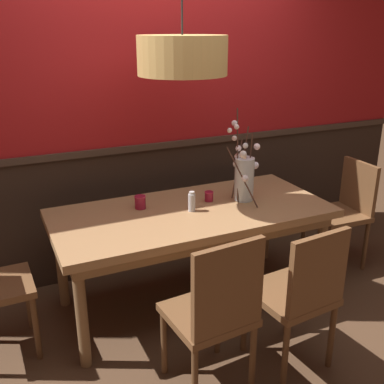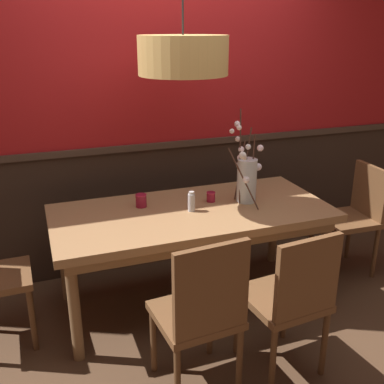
% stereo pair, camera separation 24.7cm
% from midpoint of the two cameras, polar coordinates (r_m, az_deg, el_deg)
% --- Properties ---
extents(ground_plane, '(24.00, 24.00, 0.00)m').
position_cam_midpoint_polar(ground_plane, '(3.51, -2.07, -13.43)').
color(ground_plane, '#4C3321').
extents(back_wall, '(4.85, 0.14, 2.85)m').
position_cam_midpoint_polar(back_wall, '(3.65, -6.87, 11.71)').
color(back_wall, '#2D2119').
rests_on(back_wall, ground).
extents(dining_table, '(1.92, 0.89, 0.74)m').
position_cam_midpoint_polar(dining_table, '(3.20, -2.21, -3.63)').
color(dining_table, '#997047').
rests_on(dining_table, ground).
extents(chair_near_side_right, '(0.46, 0.48, 0.92)m').
position_cam_midpoint_polar(chair_near_side_right, '(2.70, 10.68, -12.12)').
color(chair_near_side_right, brown).
rests_on(chair_near_side_right, ground).
extents(chair_head_east_end, '(0.45, 0.42, 0.90)m').
position_cam_midpoint_polar(chair_head_east_end, '(3.96, 16.77, -1.98)').
color(chair_head_east_end, brown).
rests_on(chair_head_east_end, ground).
extents(chair_near_side_left, '(0.46, 0.45, 0.95)m').
position_cam_midpoint_polar(chair_near_side_left, '(2.48, 0.03, -14.51)').
color(chair_near_side_left, brown).
rests_on(chair_near_side_left, ground).
extents(vase_with_blossoms, '(0.29, 0.35, 0.66)m').
position_cam_midpoint_polar(vase_with_blossoms, '(3.29, 4.36, 1.81)').
color(vase_with_blossoms, silver).
rests_on(vase_with_blossoms, dining_table).
extents(candle_holder_nearer_center, '(0.07, 0.07, 0.07)m').
position_cam_midpoint_polar(candle_holder_nearer_center, '(3.30, -0.01, -0.55)').
color(candle_holder_nearer_center, maroon).
rests_on(candle_holder_nearer_center, dining_table).
extents(candle_holder_nearer_edge, '(0.08, 0.08, 0.09)m').
position_cam_midpoint_polar(candle_holder_nearer_edge, '(3.20, -8.68, -1.29)').
color(candle_holder_nearer_edge, maroon).
rests_on(candle_holder_nearer_edge, dining_table).
extents(condiment_bottle, '(0.05, 0.05, 0.14)m').
position_cam_midpoint_polar(condiment_bottle, '(3.11, -2.30, -1.27)').
color(condiment_bottle, '#ADADB2').
rests_on(condiment_bottle, dining_table).
extents(pendant_lamp, '(0.57, 0.57, 1.21)m').
position_cam_midpoint_polar(pendant_lamp, '(2.99, -3.68, 16.63)').
color(pendant_lamp, tan).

